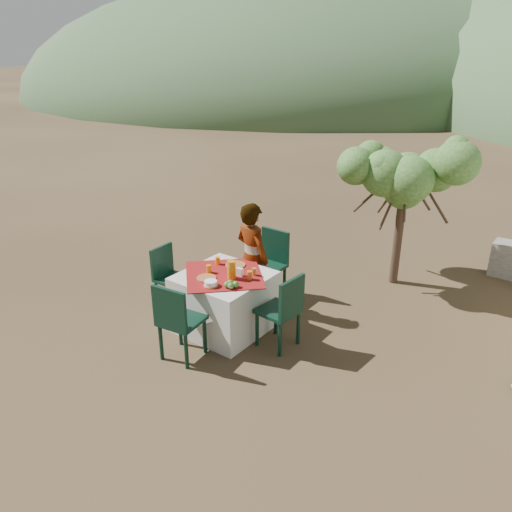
{
  "coord_description": "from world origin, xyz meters",
  "views": [
    {
      "loc": [
        3.64,
        -4.71,
        3.39
      ],
      "look_at": [
        0.19,
        -0.06,
        0.92
      ],
      "focal_mm": 35.0,
      "sensor_mm": 36.0,
      "label": 1
    }
  ],
  "objects_px": {
    "person": "(252,258)",
    "juice_pitcher": "(231,270)",
    "chair_near": "(177,319)",
    "shrub_tree": "(410,182)",
    "table": "(225,301)",
    "chair_far": "(270,261)",
    "chair_left": "(168,274)",
    "chair_right": "(284,309)"
  },
  "relations": [
    {
      "from": "chair_right",
      "to": "juice_pitcher",
      "type": "height_order",
      "value": "juice_pitcher"
    },
    {
      "from": "chair_far",
      "to": "shrub_tree",
      "type": "xyz_separation_m",
      "value": [
        1.33,
        1.56,
        1.02
      ]
    },
    {
      "from": "shrub_tree",
      "to": "chair_right",
      "type": "bearing_deg",
      "value": -99.46
    },
    {
      "from": "chair_right",
      "to": "person",
      "type": "relative_size",
      "value": 0.62
    },
    {
      "from": "juice_pitcher",
      "to": "table",
      "type": "bearing_deg",
      "value": 168.22
    },
    {
      "from": "chair_near",
      "to": "juice_pitcher",
      "type": "distance_m",
      "value": 0.91
    },
    {
      "from": "chair_far",
      "to": "shrub_tree",
      "type": "distance_m",
      "value": 2.29
    },
    {
      "from": "juice_pitcher",
      "to": "person",
      "type": "bearing_deg",
      "value": 105.54
    },
    {
      "from": "table",
      "to": "shrub_tree",
      "type": "xyz_separation_m",
      "value": [
        1.28,
        2.65,
        1.19
      ]
    },
    {
      "from": "person",
      "to": "chair_left",
      "type": "bearing_deg",
      "value": 45.19
    },
    {
      "from": "chair_right",
      "to": "shrub_tree",
      "type": "distance_m",
      "value": 2.81
    },
    {
      "from": "table",
      "to": "juice_pitcher",
      "type": "bearing_deg",
      "value": -11.78
    },
    {
      "from": "table",
      "to": "chair_right",
      "type": "bearing_deg",
      "value": 5.03
    },
    {
      "from": "table",
      "to": "chair_near",
      "type": "height_order",
      "value": "chair_near"
    },
    {
      "from": "chair_near",
      "to": "juice_pitcher",
      "type": "xyz_separation_m",
      "value": [
        0.12,
        0.83,
        0.34
      ]
    },
    {
      "from": "chair_left",
      "to": "person",
      "type": "bearing_deg",
      "value": -59.24
    },
    {
      "from": "chair_right",
      "to": "shrub_tree",
      "type": "xyz_separation_m",
      "value": [
        0.43,
        2.57,
        1.05
      ]
    },
    {
      "from": "chair_left",
      "to": "chair_near",
      "type": "bearing_deg",
      "value": -132.36
    },
    {
      "from": "chair_left",
      "to": "shrub_tree",
      "type": "height_order",
      "value": "shrub_tree"
    },
    {
      "from": "chair_far",
      "to": "chair_near",
      "type": "relative_size",
      "value": 1.02
    },
    {
      "from": "table",
      "to": "chair_far",
      "type": "height_order",
      "value": "chair_far"
    },
    {
      "from": "chair_near",
      "to": "juice_pitcher",
      "type": "height_order",
      "value": "juice_pitcher"
    },
    {
      "from": "shrub_tree",
      "to": "juice_pitcher",
      "type": "relative_size",
      "value": 8.67
    },
    {
      "from": "juice_pitcher",
      "to": "chair_left",
      "type": "bearing_deg",
      "value": 178.7
    },
    {
      "from": "chair_near",
      "to": "shrub_tree",
      "type": "height_order",
      "value": "shrub_tree"
    },
    {
      "from": "juice_pitcher",
      "to": "shrub_tree",
      "type": "bearing_deg",
      "value": 67.25
    },
    {
      "from": "chair_left",
      "to": "juice_pitcher",
      "type": "distance_m",
      "value": 1.21
    },
    {
      "from": "chair_far",
      "to": "chair_left",
      "type": "height_order",
      "value": "chair_far"
    },
    {
      "from": "chair_far",
      "to": "chair_right",
      "type": "bearing_deg",
      "value": -48.0
    },
    {
      "from": "table",
      "to": "chair_far",
      "type": "relative_size",
      "value": 1.32
    },
    {
      "from": "table",
      "to": "chair_left",
      "type": "height_order",
      "value": "chair_left"
    },
    {
      "from": "table",
      "to": "chair_near",
      "type": "bearing_deg",
      "value": -87.99
    },
    {
      "from": "person",
      "to": "shrub_tree",
      "type": "relative_size",
      "value": 0.77
    },
    {
      "from": "chair_right",
      "to": "person",
      "type": "distance_m",
      "value": 1.06
    },
    {
      "from": "shrub_tree",
      "to": "chair_far",
      "type": "bearing_deg",
      "value": -130.36
    },
    {
      "from": "chair_left",
      "to": "chair_right",
      "type": "relative_size",
      "value": 0.92
    },
    {
      "from": "person",
      "to": "chair_right",
      "type": "bearing_deg",
      "value": 159.93
    },
    {
      "from": "chair_left",
      "to": "shrub_tree",
      "type": "xyz_separation_m",
      "value": [
        2.27,
        2.65,
        1.09
      ]
    },
    {
      "from": "juice_pitcher",
      "to": "chair_far",
      "type": "bearing_deg",
      "value": 100.5
    },
    {
      "from": "person",
      "to": "juice_pitcher",
      "type": "height_order",
      "value": "person"
    },
    {
      "from": "chair_near",
      "to": "chair_right",
      "type": "bearing_deg",
      "value": -138.32
    },
    {
      "from": "chair_near",
      "to": "shrub_tree",
      "type": "bearing_deg",
      "value": -116.76
    }
  ]
}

